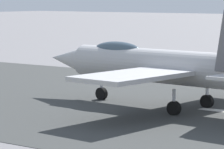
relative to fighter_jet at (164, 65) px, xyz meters
The scene contains 1 object.
fighter_jet is the anchor object (origin of this frame).
Camera 1 is at (-14.57, 33.56, 6.26)m, focal length 109.91 mm.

